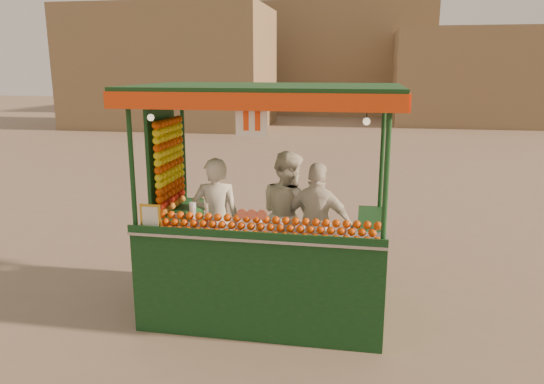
% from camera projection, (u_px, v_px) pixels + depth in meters
% --- Properties ---
extents(ground, '(90.00, 90.00, 0.00)m').
position_uv_depth(ground, '(276.00, 303.00, 6.83)').
color(ground, '#766454').
rests_on(ground, ground).
extents(building_left, '(10.00, 6.00, 6.00)m').
position_uv_depth(building_left, '(172.00, 68.00, 26.82)').
color(building_left, '#86674C').
rests_on(building_left, ground).
extents(building_right, '(9.00, 6.00, 5.00)m').
position_uv_depth(building_right, '(479.00, 77.00, 27.97)').
color(building_right, '#86674C').
rests_on(building_right, ground).
extents(building_center, '(14.00, 7.00, 7.00)m').
position_uv_depth(building_center, '(323.00, 60.00, 35.04)').
color(building_center, '#86674C').
rests_on(building_center, ground).
extents(juice_cart, '(3.12, 2.02, 2.83)m').
position_uv_depth(juice_cart, '(260.00, 244.00, 6.36)').
color(juice_cart, '#0E3619').
rests_on(juice_cart, ground).
extents(vendor_left, '(0.65, 0.48, 1.63)m').
position_uv_depth(vendor_left, '(216.00, 221.00, 6.52)').
color(vendor_left, silver).
rests_on(vendor_left, ground).
extents(vendor_middle, '(1.02, 1.03, 1.67)m').
position_uv_depth(vendor_middle, '(288.00, 214.00, 6.74)').
color(vendor_middle, white).
rests_on(vendor_middle, ground).
extents(vendor_right, '(0.98, 0.57, 1.58)m').
position_uv_depth(vendor_right, '(317.00, 225.00, 6.44)').
color(vendor_right, white).
rests_on(vendor_right, ground).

